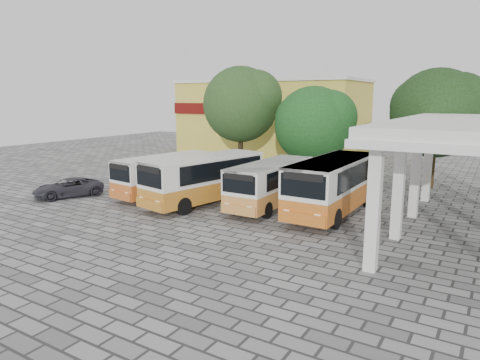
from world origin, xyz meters
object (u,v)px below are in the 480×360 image
Objects in this scene: bus_far_left at (166,173)px; bus_centre_left at (205,176)px; bus_centre_right at (271,181)px; parked_car at (68,188)px; bus_far_right at (334,182)px.

bus_centre_left is at bearing -1.25° from bus_far_left.
bus_far_left is 1.03× the size of bus_centre_right.
bus_far_left is 3.58m from bus_centre_left.
bus_centre_right is (3.80, 1.40, -0.16)m from bus_centre_left.
bus_far_left is at bearing -173.53° from bus_centre_right.
bus_centre_right reaches higher than bus_far_left.
bus_centre_right is at bearing 45.50° from parked_car.
bus_far_left is 0.88× the size of bus_far_right.
parked_car is (-8.70, -3.16, -1.09)m from bus_centre_left.
bus_far_left is 6.44m from parked_car.
parked_car is at bearing -162.16° from bus_far_right.
bus_centre_left is at bearing -159.86° from bus_centre_right.
bus_far_right is at bearing 25.45° from bus_centre_left.
bus_centre_left reaches higher than parked_car.
bus_far_right reaches higher than parked_car.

